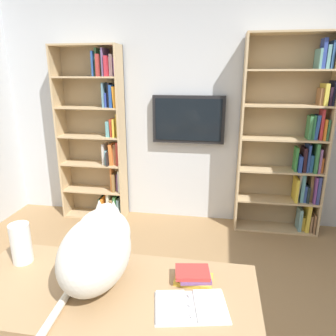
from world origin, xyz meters
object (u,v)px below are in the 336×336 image
Objects in this scene: bookshelf_left at (293,143)px; cat at (98,247)px; wall_mounted_tv at (188,120)px; desk at (107,311)px; open_binder at (191,306)px; bookshelf_right at (99,138)px; paper_towel_roll at (21,243)px; desk_book_stack at (194,276)px.

bookshelf_left reaches higher than cat.
wall_mounted_tv is (1.16, -0.08, 0.22)m from bookshelf_left.
open_binder reaches higher than desk.
bookshelf_right is at bearing 4.51° from wall_mounted_tv.
desk is 0.44m from open_binder.
bookshelf_right is at bearing -80.08° from paper_towel_roll.
open_binder is (-0.48, 0.13, -0.18)m from cat.
cat is (-0.87, 2.23, -0.08)m from bookshelf_right.
wall_mounted_tv is at bearing -83.50° from open_binder.
bookshelf_left is at bearing -119.26° from desk.
paper_towel_roll is at bearing 72.70° from wall_mounted_tv.
cat is 0.51m from desk_book_stack.
bookshelf_right reaches higher than cat.
wall_mounted_tv is at bearing -83.07° from desk_book_stack.
bookshelf_right is 1.10m from wall_mounted_tv.
bookshelf_left is 2.85m from paper_towel_roll.
bookshelf_right reaches higher than desk.
desk is 6.39× the size of paper_towel_roll.
desk is 0.63m from paper_towel_roll.
wall_mounted_tv is 3.64× the size of paper_towel_roll.
desk_book_stack is at bearing -88.60° from open_binder.
bookshelf_left is at bearing -130.82° from paper_towel_roll.
cat is at bearing 84.94° from wall_mounted_tv.
wall_mounted_tv is 2.38m from paper_towel_roll.
desk_book_stack is (-0.97, 0.02, -0.08)m from paper_towel_roll.
cat is 0.50m from paper_towel_roll.
bookshelf_right is at bearing -60.23° from open_binder.
open_binder is 1.59× the size of paper_towel_roll.
bookshelf_left reaches higher than desk.
bookshelf_right is (2.24, 0.00, -0.02)m from bookshelf_left.
cat is (0.21, 2.32, -0.32)m from wall_mounted_tv.
bookshelf_left reaches higher than bookshelf_right.
desk_book_stack is (-0.27, 2.26, -0.48)m from wall_mounted_tv.
desk is at bearing 20.13° from desk_book_stack.
wall_mounted_tv reaches higher than desk.
wall_mounted_tv is at bearing -175.49° from bookshelf_right.
desk is 0.32m from cat.
paper_towel_roll reaches higher than open_binder.
bookshelf_right reaches higher than paper_towel_roll.
bookshelf_left is 2.24m from bookshelf_right.
desk_book_stack is (-0.48, -0.06, -0.16)m from cat.
bookshelf_left is 2.37m from desk_book_stack.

